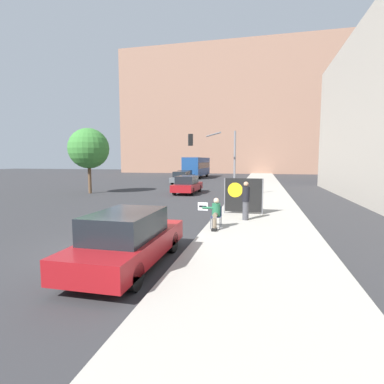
{
  "coord_description": "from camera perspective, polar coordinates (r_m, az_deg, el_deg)",
  "views": [
    {
      "loc": [
        4.48,
        -8.32,
        2.87
      ],
      "look_at": [
        0.99,
        6.63,
        1.24
      ],
      "focal_mm": 28.0,
      "sensor_mm": 36.0,
      "label": 1
    }
  ],
  "objects": [
    {
      "name": "sidewalk_curb",
      "position": [
        23.49,
        12.95,
        -0.95
      ],
      "size": [
        4.41,
        90.0,
        0.14
      ],
      "primitive_type": "cube",
      "color": "#A8A399",
      "rests_on": "ground_plane"
    },
    {
      "name": "car_on_road_nearest",
      "position": [
        26.06,
        -0.9,
        1.4
      ],
      "size": [
        1.76,
        4.74,
        1.54
      ],
      "color": "maroon",
      "rests_on": "ground_plane"
    },
    {
      "name": "car_on_road_midblock",
      "position": [
        36.82,
        -1.96,
        2.75
      ],
      "size": [
        1.87,
        4.54,
        1.52
      ],
      "color": "#565B60",
      "rests_on": "ground_plane"
    },
    {
      "name": "street_tree_near_curb",
      "position": [
        27.53,
        -19.09,
        7.83
      ],
      "size": [
        3.46,
        3.46,
        5.63
      ],
      "color": "brown",
      "rests_on": "ground_plane"
    },
    {
      "name": "seated_protester",
      "position": [
        12.0,
        4.47,
        -3.86
      ],
      "size": [
        0.93,
        0.77,
        1.23
      ],
      "rotation": [
        0.0,
        0.0,
        -0.3
      ],
      "color": "#474C56",
      "rests_on": "sidewalk_curb"
    },
    {
      "name": "car_on_road_distant",
      "position": [
        42.99,
        -1.31,
        3.19
      ],
      "size": [
        1.81,
        4.51,
        1.45
      ],
      "color": "#565B60",
      "rests_on": "ground_plane"
    },
    {
      "name": "building_backdrop_far",
      "position": [
        72.47,
        8.11,
        14.87
      ],
      "size": [
        52.0,
        12.0,
        28.11
      ],
      "color": "#936B56",
      "rests_on": "ground_plane"
    },
    {
      "name": "traffic_light_pole",
      "position": [
        22.53,
        4.78,
        7.72
      ],
      "size": [
        3.36,
        3.13,
        4.93
      ],
      "color": "slate",
      "rests_on": "sidewalk_curb"
    },
    {
      "name": "parked_car_curbside",
      "position": [
        8.33,
        -12.05,
        -8.79
      ],
      "size": [
        1.77,
        4.61,
        1.52
      ],
      "color": "maroon",
      "rests_on": "ground_plane"
    },
    {
      "name": "ground_plane",
      "position": [
        9.87,
        -14.8,
        -11.04
      ],
      "size": [
        160.0,
        160.0,
        0.0
      ],
      "primitive_type": "plane",
      "color": "#303033"
    },
    {
      "name": "protest_banner",
      "position": [
        15.51,
        9.7,
        -0.58
      ],
      "size": [
        1.98,
        0.06,
        1.82
      ],
      "color": "slate",
      "rests_on": "sidewalk_curb"
    },
    {
      "name": "jogger_on_sidewalk",
      "position": [
        13.91,
        10.21,
        -1.59
      ],
      "size": [
        0.34,
        0.34,
        1.77
      ],
      "rotation": [
        0.0,
        0.0,
        2.92
      ],
      "color": "#424247",
      "rests_on": "sidewalk_curb"
    },
    {
      "name": "city_bus_on_road",
      "position": [
        49.87,
        0.93,
        4.94
      ],
      "size": [
        2.56,
        10.18,
        3.32
      ],
      "color": "navy",
      "rests_on": "ground_plane"
    }
  ]
}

